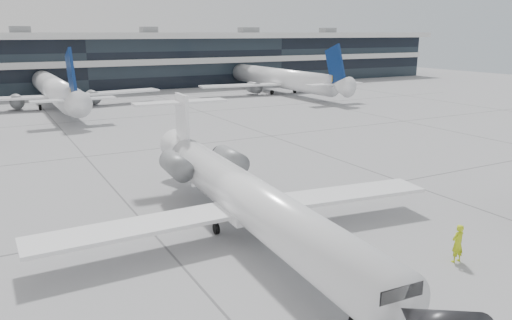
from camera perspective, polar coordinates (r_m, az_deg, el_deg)
ground at (r=34.20m, az=4.16°, el=-4.80°), size 220.00×220.00×0.00m
terminal at (r=110.68m, az=-19.75°, el=10.33°), size 170.00×22.00×10.00m
bg_jet_center at (r=83.41m, az=-21.85°, el=5.63°), size 32.00×40.00×9.60m
bg_jet_right at (r=96.57m, az=2.53°, el=7.70°), size 32.00×40.00×9.60m
regional_jet at (r=27.78m, az=-1.02°, el=-4.31°), size 23.49×29.32×6.77m
ramp_worker at (r=27.17m, az=22.04°, el=-8.83°), size 0.73×0.49×1.99m
traffic_cone at (r=40.72m, az=-5.91°, el=-1.27°), size 0.49×0.49×0.60m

